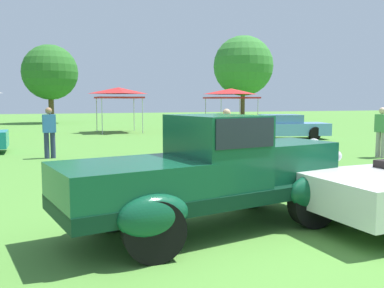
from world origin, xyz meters
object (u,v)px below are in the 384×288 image
object	(u,v)px
spectator_by_row	(226,137)
canopy_tent_center_field	(119,92)
show_car_skyblue	(283,127)
spectator_between_cars	(382,131)
spectator_far_side	(49,131)
feature_pickup_truck	(211,172)
canopy_tent_right_field	(231,93)

from	to	relation	value
spectator_by_row	canopy_tent_center_field	world-z (taller)	canopy_tent_center_field
show_car_skyblue	spectator_between_cars	xyz separation A→B (m)	(-0.69, -7.13, 0.31)
show_car_skyblue	spectator_between_cars	world-z (taller)	spectator_between_cars
spectator_by_row	spectator_far_side	distance (m)	6.12
spectator_far_side	feature_pickup_truck	bearing A→B (deg)	-77.07
spectator_between_cars	spectator_far_side	bearing A→B (deg)	160.84
spectator_by_row	canopy_tent_right_field	size ratio (longest dim) A/B	0.59
show_car_skyblue	spectator_far_side	xyz separation A→B (m)	(-11.17, -3.49, 0.31)
spectator_by_row	canopy_tent_right_field	xyz separation A→B (m)	(6.98, 14.43, 1.51)
feature_pickup_truck	show_car_skyblue	bearing A→B (deg)	53.83
feature_pickup_truck	spectator_between_cars	xyz separation A→B (m)	(8.42, 5.34, 0.05)
feature_pickup_truck	show_car_skyblue	size ratio (longest dim) A/B	1.02
spectator_far_side	canopy_tent_right_field	bearing A→B (deg)	41.89
spectator_between_cars	canopy_tent_right_field	xyz separation A→B (m)	(1.06, 13.99, 1.51)
spectator_between_cars	spectator_by_row	size ratio (longest dim) A/B	1.00
canopy_tent_center_field	canopy_tent_right_field	distance (m)	7.31
canopy_tent_center_field	feature_pickup_truck	bearing A→B (deg)	-96.31
spectator_between_cars	canopy_tent_center_field	distance (m)	15.67
feature_pickup_truck	canopy_tent_center_field	size ratio (longest dim) A/B	1.73
show_car_skyblue	canopy_tent_center_field	size ratio (longest dim) A/B	1.69
spectator_between_cars	spectator_far_side	distance (m)	11.10
spectator_by_row	canopy_tent_right_field	world-z (taller)	canopy_tent_right_field
spectator_far_side	canopy_tent_center_field	bearing A→B (deg)	68.33
canopy_tent_center_field	spectator_by_row	bearing A→B (deg)	-88.71
spectator_between_cars	spectator_far_side	world-z (taller)	same
feature_pickup_truck	spectator_by_row	size ratio (longest dim) A/B	2.77
spectator_far_side	canopy_tent_right_field	xyz separation A→B (m)	(11.54, 10.35, 1.51)
feature_pickup_truck	spectator_by_row	bearing A→B (deg)	62.95
show_car_skyblue	spectator_by_row	size ratio (longest dim) A/B	2.72
show_car_skyblue	spectator_between_cars	size ratio (longest dim) A/B	2.72
feature_pickup_truck	canopy_tent_right_field	xyz separation A→B (m)	(9.48, 19.33, 1.55)
spectator_between_cars	canopy_tent_right_field	bearing A→B (deg)	85.67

